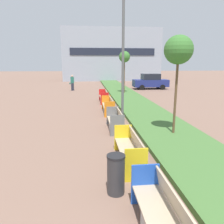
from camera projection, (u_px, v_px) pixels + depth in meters
name	position (u px, v px, depth m)	size (l,w,h in m)	color
planter_grass_strip	(149.00, 116.00, 12.68)	(2.80, 120.00, 0.18)	#426B33
building_backdrop	(111.00, 55.00, 40.24)	(17.29, 6.24, 9.11)	#939EAD
bench_blue_frame	(161.00, 219.00, 3.90)	(0.65, 2.02, 0.94)	#ADA8A0
bench_yellow_frame	(130.00, 152.00, 6.83)	(0.65, 2.25, 0.94)	#ADA8A0
bench_grey_frame	(115.00, 122.00, 10.30)	(0.65, 1.90, 0.94)	#ADA8A0
bench_orange_frame	(108.00, 107.00, 13.85)	(0.65, 2.45, 0.94)	#ADA8A0
bench_red_frame	(104.00, 98.00, 17.60)	(0.65, 2.33, 0.94)	#ADA8A0
litter_bin	(116.00, 174.00, 5.22)	(0.44, 0.44, 0.98)	#2D2D30
street_lamp_post	(123.00, 34.00, 11.21)	(0.24, 0.44, 8.35)	#56595B
sapling_tree_near	(178.00, 51.00, 8.62)	(1.15, 1.15, 4.18)	brown
sapling_tree_far	(124.00, 57.00, 21.27)	(1.09, 1.09, 4.25)	brown
pedestrian_walking	(72.00, 83.00, 25.09)	(0.53, 0.24, 1.80)	#232633
parked_car_distant	(150.00, 82.00, 26.59)	(4.23, 2.00, 1.86)	navy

